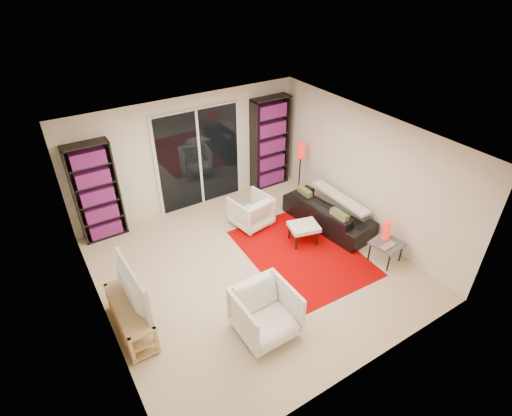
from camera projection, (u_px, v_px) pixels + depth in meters
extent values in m
plane|color=beige|center=(253.00, 267.00, 7.09)|extent=(5.00, 5.00, 0.00)
cube|color=silver|center=(189.00, 154.00, 8.21)|extent=(5.00, 0.02, 2.40)
cube|color=silver|center=(365.00, 311.00, 4.67)|extent=(5.00, 0.02, 2.40)
cube|color=silver|center=(94.00, 266.00, 5.33)|extent=(0.02, 5.00, 2.40)
cube|color=silver|center=(365.00, 172.00, 7.55)|extent=(0.02, 5.00, 2.40)
cube|color=white|center=(252.00, 142.00, 5.78)|extent=(5.00, 5.00, 0.02)
cube|color=white|center=(199.00, 159.00, 8.36)|extent=(1.92, 0.06, 2.16)
cube|color=black|center=(200.00, 159.00, 8.33)|extent=(1.80, 0.02, 2.10)
cube|color=white|center=(200.00, 159.00, 8.32)|extent=(0.05, 0.02, 2.10)
cube|color=black|center=(96.00, 192.00, 7.35)|extent=(0.80, 0.30, 1.95)
cube|color=#B01564|center=(97.00, 193.00, 7.34)|extent=(0.70, 0.22, 1.85)
cube|color=black|center=(270.00, 143.00, 9.02)|extent=(0.90, 0.30, 2.10)
cube|color=#B01564|center=(270.00, 143.00, 9.00)|extent=(0.80, 0.22, 2.00)
cube|color=tan|center=(128.00, 306.00, 5.69)|extent=(0.40, 1.25, 0.04)
cube|color=tan|center=(131.00, 317.00, 5.81)|extent=(0.40, 1.25, 0.03)
cube|color=tan|center=(133.00, 326.00, 5.92)|extent=(0.40, 1.25, 0.04)
cube|color=tan|center=(132.00, 351.00, 5.32)|extent=(0.05, 0.05, 0.50)
cube|color=tan|center=(109.00, 297.00, 6.15)|extent=(0.05, 0.05, 0.50)
cube|color=tan|center=(157.00, 340.00, 5.47)|extent=(0.05, 0.05, 0.50)
cube|color=tan|center=(130.00, 288.00, 6.30)|extent=(0.05, 0.05, 0.50)
imported|color=black|center=(126.00, 288.00, 5.51)|extent=(0.19, 1.11, 0.64)
cube|color=#AE0000|center=(302.00, 252.00, 7.42)|extent=(1.96, 2.59, 0.01)
imported|color=black|center=(328.00, 213.00, 8.03)|extent=(0.98, 1.99, 0.56)
imported|color=white|center=(251.00, 211.00, 8.01)|extent=(0.81, 0.83, 0.66)
imported|color=white|center=(266.00, 313.00, 5.71)|extent=(0.82, 0.85, 0.77)
cube|color=white|center=(304.00, 227.00, 7.50)|extent=(0.63, 0.56, 0.08)
cylinder|color=black|center=(296.00, 243.00, 7.41)|extent=(0.04, 0.04, 0.32)
cylinder|color=black|center=(289.00, 232.00, 7.69)|extent=(0.04, 0.04, 0.32)
cylinder|color=black|center=(317.00, 238.00, 7.52)|extent=(0.04, 0.04, 0.32)
cylinder|color=black|center=(310.00, 228.00, 7.80)|extent=(0.04, 0.04, 0.32)
cube|color=#505055|center=(387.00, 244.00, 7.04)|extent=(0.57, 0.57, 0.04)
cylinder|color=black|center=(389.00, 262.00, 6.91)|extent=(0.03, 0.03, 0.38)
cylinder|color=black|center=(369.00, 252.00, 7.15)|extent=(0.03, 0.03, 0.38)
cylinder|color=black|center=(401.00, 253.00, 7.13)|extent=(0.03, 0.03, 0.38)
cylinder|color=black|center=(382.00, 242.00, 7.37)|extent=(0.03, 0.03, 0.38)
imported|color=silver|center=(390.00, 247.00, 6.90)|extent=(0.33, 0.23, 0.02)
cylinder|color=red|center=(387.00, 230.00, 7.06)|extent=(0.15, 0.15, 0.33)
cylinder|color=black|center=(298.00, 192.00, 9.21)|extent=(0.19, 0.19, 0.03)
cylinder|color=black|center=(299.00, 175.00, 8.97)|extent=(0.03, 0.03, 0.94)
cylinder|color=red|center=(301.00, 150.00, 8.63)|extent=(0.17, 0.17, 0.34)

